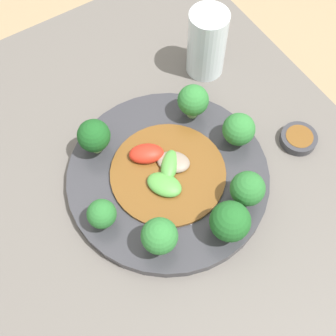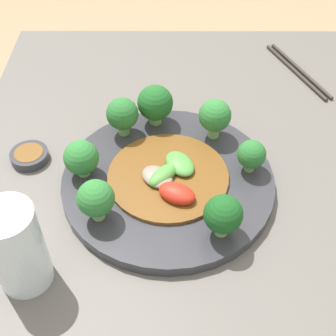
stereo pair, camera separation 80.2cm
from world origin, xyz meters
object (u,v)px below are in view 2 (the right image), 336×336
Objects in this scene: broccoli_northwest at (215,116)px; drinking_glass at (16,248)px; broccoli_south at (81,158)px; sauce_dish at (29,156)px; plate at (168,181)px; broccoli_southwest at (122,114)px; chopsticks at (298,71)px; broccoli_southeast at (96,199)px; stirfry_center at (169,177)px; broccoli_northeast at (223,215)px; broccoli_north at (252,155)px; broccoli_west at (155,103)px.

drinking_glass is (0.25, -0.25, 0.00)m from broccoli_northwest.
sauce_dish is at bearing -116.89° from broccoli_south.
broccoli_southwest is (-0.10, -0.07, 0.05)m from plate.
drinking_glass is at bearing -43.40° from chopsticks.
broccoli_southwest is (-0.18, 0.02, 0.00)m from broccoli_southeast.
broccoli_southeast reaches higher than plate.
broccoli_southeast is 0.52m from chopsticks.
stirfry_center is at bearing 84.37° from broccoli_south.
broccoli_southeast is at bearing -54.44° from stirfry_center.
broccoli_northeast reaches higher than plate.
broccoli_north is (-0.02, 0.12, 0.04)m from plate.
stirfry_center is at bearing -80.18° from broccoli_north.
broccoli_northeast is 0.13m from broccoli_north.
broccoli_south is 0.87× the size of broccoli_northwest.
broccoli_southeast is at bearing 20.63° from broccoli_south.
broccoli_northwest is 0.13m from stirfry_center.
broccoli_northwest is at bearing 134.81° from broccoli_southeast.
chopsticks is at bearing 137.02° from broccoli_southeast.
broccoli_west reaches higher than broccoli_southeast.
broccoli_west is at bearing 150.93° from drinking_glass.
plate is 4.82× the size of broccoli_southwest.
broccoli_northeast is (0.10, 0.07, 0.05)m from plate.
broccoli_south is at bearing -66.82° from broccoli_northwest.
sauce_dish is at bearing -96.57° from broccoli_north.
plate is 0.23m from sauce_dish.
broccoli_south is (-0.08, -0.03, -0.00)m from broccoli_southeast.
broccoli_south reaches higher than chopsticks.
broccoli_northwest is 0.09m from broccoli_north.
broccoli_west is 1.18× the size of broccoli_south.
broccoli_southeast is 0.19m from sauce_dish.
broccoli_northwest is (0.01, 0.15, 0.00)m from broccoli_southwest.
broccoli_southeast is at bearing -42.98° from chopsticks.
chopsticks is at bearing 117.28° from sauce_dish.
broccoli_southeast is at bearing -52.04° from plate.
plate reaches higher than sauce_dish.
broccoli_north is 0.35m from drinking_glass.
sauce_dish is (-0.06, -0.22, -0.00)m from plate.
broccoli_north is 0.88× the size of sauce_dish.
chopsticks is at bearing 139.80° from plate.
broccoli_north is at bearing 83.43° from sauce_dish.
chopsticks is at bearing 140.45° from stirfry_center.
stirfry_center is (0.13, 0.02, -0.03)m from broccoli_west.
drinking_glass is at bearing -22.59° from broccoli_southwest.
broccoli_south is (0.09, -0.05, -0.01)m from broccoli_southwest.
stirfry_center reaches higher than chopsticks.
broccoli_west is at bearing -109.80° from broccoli_northwest.
broccoli_south is (-0.01, -0.13, 0.04)m from plate.
broccoli_northwest is 1.29× the size of broccoli_north.
broccoli_west reaches higher than broccoli_southwest.
drinking_glass reaches higher than broccoli_northeast.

